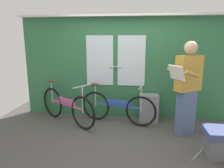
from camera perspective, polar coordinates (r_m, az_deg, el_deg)
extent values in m
cube|color=#474442|center=(3.93, 1.91, -15.18)|extent=(5.61, 4.08, 0.04)
cube|color=#2D6B42|center=(4.76, 3.39, 4.15)|extent=(4.61, 0.08, 2.22)
cube|color=silver|center=(4.76, -3.29, 6.30)|extent=(0.60, 0.02, 1.10)
cube|color=silver|center=(4.68, 5.22, 6.17)|extent=(0.60, 0.02, 1.10)
cylinder|color=#B2B2B7|center=(4.70, 0.90, 4.61)|extent=(0.28, 0.02, 0.02)
cube|color=silver|center=(4.63, 3.49, 17.96)|extent=(4.61, 0.28, 0.04)
torus|color=black|center=(4.25, -7.84, -7.71)|extent=(0.59, 0.42, 0.68)
torus|color=black|center=(5.04, -15.68, -4.81)|extent=(0.59, 0.42, 0.68)
cube|color=#D14C93|center=(4.62, -12.14, -5.44)|extent=(0.84, 0.58, 0.03)
cube|color=#D14C93|center=(4.59, -12.19, -4.44)|extent=(0.49, 0.34, 0.10)
cylinder|color=#B7B7BC|center=(4.98, -15.85, -2.06)|extent=(0.02, 0.02, 0.50)
ellipsoid|color=brown|center=(4.92, -16.03, 0.77)|extent=(0.22, 0.19, 0.06)
cylinder|color=#B7B7BC|center=(4.17, -7.95, -4.22)|extent=(0.02, 0.02, 0.54)
cylinder|color=#B7B7BC|center=(4.10, -8.06, -0.60)|extent=(0.26, 0.38, 0.02)
torus|color=black|center=(4.40, 7.76, -7.29)|extent=(0.64, 0.19, 0.65)
torus|color=black|center=(4.71, -4.42, -5.85)|extent=(0.64, 0.19, 0.65)
cube|color=#2D4CB2|center=(4.51, 1.45, -5.87)|extent=(0.94, 0.26, 0.03)
cube|color=#2D4CB2|center=(4.49, 1.46, -4.95)|extent=(0.55, 0.16, 0.10)
cylinder|color=#B7B7BC|center=(4.64, -4.47, -3.04)|extent=(0.02, 0.02, 0.48)
ellipsoid|color=brown|center=(4.58, -4.52, -0.14)|extent=(0.22, 0.13, 0.06)
cylinder|color=#B7B7BC|center=(4.32, 7.86, -4.04)|extent=(0.02, 0.02, 0.52)
cylinder|color=#B7B7BC|center=(4.25, 7.96, -0.68)|extent=(0.13, 0.43, 0.02)
cube|color=slate|center=(4.22, 19.18, -7.29)|extent=(0.38, 0.33, 0.85)
cube|color=#B78C33|center=(4.04, 19.93, 2.71)|extent=(0.51, 0.42, 0.64)
sphere|color=tan|center=(3.99, 20.42, 9.15)|extent=(0.23, 0.23, 0.23)
cube|color=silver|center=(3.84, 16.98, 2.94)|extent=(0.27, 0.35, 0.26)
cylinder|color=#B78C33|center=(3.78, 20.72, 2.53)|extent=(0.30, 0.22, 0.17)
cylinder|color=#B78C33|center=(4.09, 16.46, 3.53)|extent=(0.30, 0.22, 0.17)
cube|color=gray|center=(4.73, 9.86, -6.26)|extent=(0.41, 0.28, 0.59)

